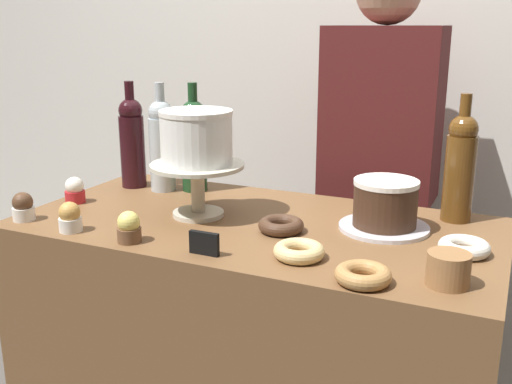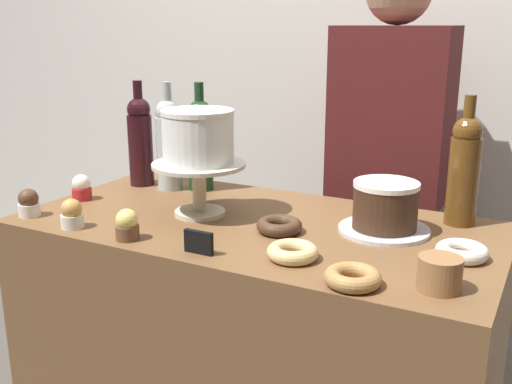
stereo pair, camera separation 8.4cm
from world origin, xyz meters
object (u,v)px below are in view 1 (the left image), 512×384
Objects in this scene: wine_bottle_clear at (162,143)px; wine_bottle_dark_red at (132,141)px; wine_bottle_amber at (460,166)px; chocolate_round_cake at (385,203)px; cupcake_vanilla at (75,191)px; donut_sugar at (464,247)px; price_sign_chalkboard at (204,243)px; donut_glazed at (299,251)px; cake_stand_pedestal at (198,180)px; white_layer_cake at (196,137)px; cupcake_chocolate at (23,207)px; barista_figure at (377,200)px; wine_bottle_green at (194,144)px; cookie_stack at (448,269)px; donut_chocolate at (281,225)px; cupcake_caramel at (70,218)px; donut_maple at (363,275)px; cupcake_lemon at (129,228)px.

wine_bottle_dark_red is (-0.11, -0.00, 0.00)m from wine_bottle_clear.
wine_bottle_amber is 1.00× the size of wine_bottle_clear.
chocolate_round_cake is 2.13× the size of cupcake_vanilla.
donut_sugar is 1.60× the size of price_sign_chalkboard.
donut_glazed is 1.00× the size of donut_sugar.
cake_stand_pedestal is 0.48m from chocolate_round_cake.
cupcake_vanilla is 1.06× the size of price_sign_chalkboard.
wine_bottle_clear is at bearing 141.33° from white_layer_cake.
chocolate_round_cake is 0.23m from wine_bottle_amber.
cake_stand_pedestal reaches higher than price_sign_chalkboard.
cake_stand_pedestal is 3.30× the size of cupcake_chocolate.
chocolate_round_cake is at bearing 45.97° from price_sign_chalkboard.
wine_bottle_amber is 0.51m from donut_glazed.
cupcake_vanilla is (-0.15, -0.22, -0.11)m from wine_bottle_clear.
wine_bottle_clear is 0.20× the size of barista_figure.
wine_bottle_green and wine_bottle_dark_red have the same top height.
cupcake_vanilla is 0.57m from price_sign_chalkboard.
white_layer_cake is 2.24× the size of cookie_stack.
donut_chocolate is at bearing 16.78° from cupcake_chocolate.
cookie_stack is at bearing -22.29° from wine_bottle_clear.
cupcake_vanilla is at bearing -164.27° from wine_bottle_amber.
wine_bottle_amber is 0.50m from barista_figure.
cupcake_caramel is at bearing -179.96° from price_sign_chalkboard.
cake_stand_pedestal is 0.75× the size of wine_bottle_dark_red.
cupcake_caramel reaches higher than donut_chocolate.
barista_figure is at bearing 128.99° from wine_bottle_amber.
cupcake_vanilla is 0.66× the size of donut_chocolate.
donut_chocolate is at bearing -6.06° from white_layer_cake.
wine_bottle_amber is 0.51m from donut_maple.
barista_figure is (0.73, 0.81, -0.11)m from cupcake_chocolate.
wine_bottle_clear is at bearing 141.33° from cake_stand_pedestal.
donut_chocolate is (0.25, -0.03, -0.08)m from cake_stand_pedestal.
cookie_stack is (0.15, 0.06, 0.02)m from donut_maple.
price_sign_chalkboard is 0.04× the size of barista_figure.
wine_bottle_clear is 0.73m from barista_figure.
wine_bottle_green is at bearing 144.56° from donut_maple.
wine_bottle_amber is 1.00× the size of wine_bottle_dark_red.
donut_glazed is at bearing -31.46° from wine_bottle_clear.
white_layer_cake is (0.00, 0.00, 0.11)m from cake_stand_pedestal.
wine_bottle_dark_red is 4.38× the size of cupcake_lemon.
chocolate_round_cake is at bearing 32.80° from cupcake_lemon.
cupcake_lemon is at bearing -55.67° from wine_bottle_dark_red.
wine_bottle_clear is 0.45m from cupcake_chocolate.
price_sign_chalkboard is (-0.52, -0.24, 0.01)m from donut_sugar.
wine_bottle_clear is 4.38× the size of cupcake_lemon.
wine_bottle_amber is at bearing 21.45° from cake_stand_pedestal.
price_sign_chalkboard is (0.15, -0.24, -0.07)m from cake_stand_pedestal.
wine_bottle_green reaches higher than cookie_stack.
cake_stand_pedestal is 0.38m from wine_bottle_dark_red.
wine_bottle_amber is 0.83m from cupcake_lemon.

